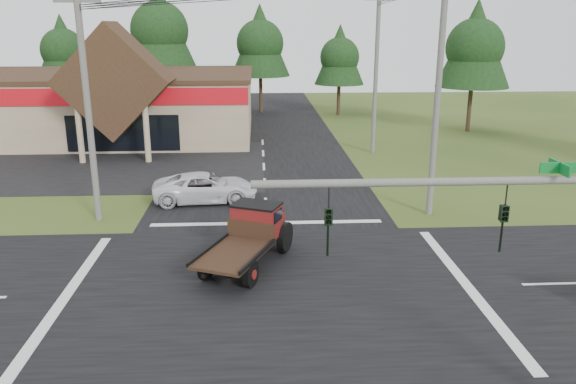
{
  "coord_description": "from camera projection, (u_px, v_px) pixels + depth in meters",
  "views": [
    {
      "loc": [
        -0.34,
        -17.76,
        8.9
      ],
      "look_at": [
        0.87,
        4.74,
        2.2
      ],
      "focal_mm": 35.0,
      "sensor_mm": 36.0,
      "label": 1
    }
  ],
  "objects": [
    {
      "name": "ground",
      "position": [
        270.0,
        291.0,
        19.55
      ],
      "size": [
        120.0,
        120.0,
        0.0
      ],
      "primitive_type": "plane",
      "color": "#35491A",
      "rests_on": "ground"
    },
    {
      "name": "road_ns",
      "position": [
        270.0,
        291.0,
        19.55
      ],
      "size": [
        12.0,
        120.0,
        0.02
      ],
      "primitive_type": "cube",
      "color": "black",
      "rests_on": "ground"
    },
    {
      "name": "road_ew",
      "position": [
        270.0,
        291.0,
        19.55
      ],
      "size": [
        120.0,
        12.0,
        0.02
      ],
      "primitive_type": "cube",
      "color": "black",
      "rests_on": "ground"
    },
    {
      "name": "parking_apron",
      "position": [
        52.0,
        166.0,
        37.01
      ],
      "size": [
        28.0,
        14.0,
        0.02
      ],
      "primitive_type": "cube",
      "color": "black",
      "rests_on": "ground"
    },
    {
      "name": "cvs_building",
      "position": [
        71.0,
        103.0,
        46.25
      ],
      "size": [
        30.4,
        18.2,
        9.19
      ],
      "color": "#9C896A",
      "rests_on": "ground"
    },
    {
      "name": "traffic_signal_mast",
      "position": [
        563.0,
        254.0,
        11.42
      ],
      "size": [
        8.12,
        0.24,
        7.0
      ],
      "color": "#595651",
      "rests_on": "ground"
    },
    {
      "name": "utility_pole_nw",
      "position": [
        88.0,
        107.0,
        25.26
      ],
      "size": [
        2.0,
        0.3,
        10.5
      ],
      "color": "#595651",
      "rests_on": "ground"
    },
    {
      "name": "utility_pole_ne",
      "position": [
        438.0,
        93.0,
        25.95
      ],
      "size": [
        2.0,
        0.3,
        11.5
      ],
      "color": "#595651",
      "rests_on": "ground"
    },
    {
      "name": "utility_pole_n",
      "position": [
        376.0,
        72.0,
        39.39
      ],
      "size": [
        2.0,
        0.3,
        11.2
      ],
      "color": "#595651",
      "rests_on": "ground"
    },
    {
      "name": "tree_row_b",
      "position": [
        63.0,
        48.0,
        56.81
      ],
      "size": [
        5.6,
        5.6,
        10.1
      ],
      "color": "#332316",
      "rests_on": "ground"
    },
    {
      "name": "tree_row_c",
      "position": [
        159.0,
        27.0,
        55.8
      ],
      "size": [
        7.28,
        7.28,
        13.13
      ],
      "color": "#332316",
      "rests_on": "ground"
    },
    {
      "name": "tree_row_d",
      "position": [
        260.0,
        41.0,
        57.66
      ],
      "size": [
        6.16,
        6.16,
        11.11
      ],
      "color": "#332316",
      "rests_on": "ground"
    },
    {
      "name": "tree_row_e",
      "position": [
        340.0,
        55.0,
        56.54
      ],
      "size": [
        5.04,
        5.04,
        9.09
      ],
      "color": "#332316",
      "rests_on": "ground"
    },
    {
      "name": "tree_side_ne",
      "position": [
        475.0,
        44.0,
        47.1
      ],
      "size": [
        6.16,
        6.16,
        11.11
      ],
      "color": "#332316",
      "rests_on": "ground"
    },
    {
      "name": "antique_flatbed_truck",
      "position": [
        246.0,
        239.0,
        21.28
      ],
      "size": [
        4.0,
        5.76,
        2.25
      ],
      "primitive_type": null,
      "rotation": [
        0.0,
        0.0,
        -0.4
      ],
      "color": "#58170C",
      "rests_on": "ground"
    },
    {
      "name": "white_pickup",
      "position": [
        205.0,
        187.0,
        29.4
      ],
      "size": [
        5.59,
        2.91,
        1.5
      ],
      "primitive_type": "imported",
      "rotation": [
        0.0,
        0.0,
        1.65
      ],
      "color": "white",
      "rests_on": "ground"
    }
  ]
}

